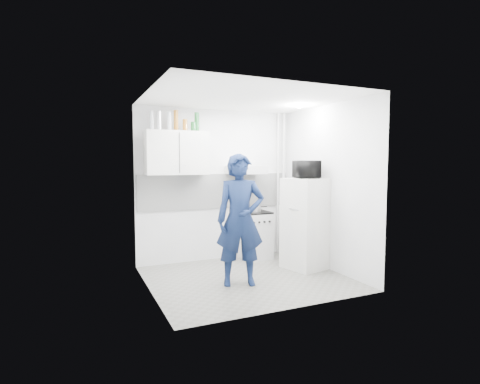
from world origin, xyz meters
name	(u,v)px	position (x,y,z in m)	size (l,w,h in m)	color
floor	(247,278)	(0.00, 0.00, 0.00)	(2.80, 2.80, 0.00)	slate
ceiling	(247,98)	(0.00, 0.00, 2.60)	(2.80, 2.80, 0.00)	white
wall_back	(217,185)	(0.00, 1.25, 1.30)	(2.80, 2.80, 0.00)	silver
wall_left	(149,193)	(-1.40, 0.00, 1.30)	(2.60, 2.60, 0.00)	silver
wall_right	(327,187)	(1.40, 0.00, 1.30)	(2.60, 2.60, 0.00)	silver
person	(240,220)	(-0.20, -0.20, 0.91)	(0.66, 0.44, 1.82)	#0F1C3D
stove	(255,236)	(0.63, 1.00, 0.40)	(0.50, 0.50, 0.81)	silver
fridge	(306,223)	(1.10, 0.13, 0.72)	(0.60, 0.60, 1.45)	white
stove_top	(255,212)	(0.63, 1.00, 0.82)	(0.48, 0.48, 0.03)	black
saucepan	(256,209)	(0.63, 0.98, 0.89)	(0.18, 0.18, 0.10)	silver
microwave	(307,169)	(1.10, 0.13, 1.59)	(0.34, 0.51, 0.28)	black
bottle_a	(152,121)	(-1.14, 1.07, 2.35)	(0.07, 0.07, 0.29)	#B2B7BC
bottle_b	(159,121)	(-1.03, 1.07, 2.35)	(0.08, 0.08, 0.30)	silver
bottle_c	(169,121)	(-0.86, 1.07, 2.35)	(0.07, 0.07, 0.30)	#B2B7BC
bottle_d	(176,121)	(-0.75, 1.07, 2.36)	(0.07, 0.07, 0.33)	brown
canister_a	(185,125)	(-0.61, 1.07, 2.30)	(0.08, 0.08, 0.19)	brown
canister_b	(193,127)	(-0.47, 1.07, 2.28)	(0.08, 0.08, 0.16)	#144C1E
bottle_e	(197,122)	(-0.41, 1.07, 2.36)	(0.08, 0.08, 0.31)	#144C1E
upper_cabinet	(177,153)	(-0.75, 1.07, 1.85)	(1.00, 0.35, 0.70)	white
range_hood	(246,170)	(0.45, 1.00, 1.57)	(0.60, 0.50, 0.14)	silver
backsplash	(217,191)	(0.00, 1.24, 1.20)	(2.74, 0.03, 0.60)	white
pipe_a	(283,184)	(1.30, 1.17, 1.30)	(0.05, 0.05, 2.60)	silver
pipe_b	(278,184)	(1.18, 1.17, 1.30)	(0.04, 0.04, 2.60)	silver
ceiling_spot_fixture	(299,107)	(1.00, 0.20, 2.57)	(0.10, 0.10, 0.02)	white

